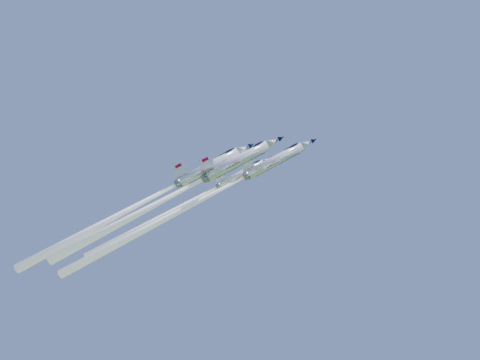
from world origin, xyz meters
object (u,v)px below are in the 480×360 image
Objects in this scene: jet_right at (173,195)px; jet_slot at (142,203)px; jet_lead at (195,203)px; jet_left at (186,204)px.

jet_right is 0.96× the size of jet_slot.
jet_left is at bearing -146.99° from jet_lead.
jet_right is at bearing -26.27° from jet_lead.
jet_lead reaches higher than jet_slot.
jet_slot is at bearing -68.02° from jet_lead.
jet_slot is at bearing -46.71° from jet_left.
jet_lead is 1.13× the size of jet_slot.
jet_slot is (-7.50, -1.10, -0.79)m from jet_right.
jet_slot reaches higher than jet_left.
jet_lead is 1.18× the size of jet_right.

